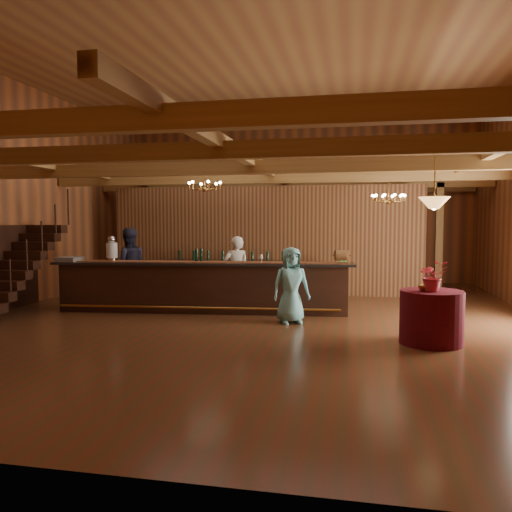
% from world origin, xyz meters
% --- Properties ---
extents(floor, '(14.00, 14.00, 0.00)m').
position_xyz_m(floor, '(0.00, 0.00, 0.00)').
color(floor, brown).
rests_on(floor, ground).
extents(ceiling, '(14.00, 14.00, 0.00)m').
position_xyz_m(ceiling, '(0.00, 0.00, 5.50)').
color(ceiling, '#A87C46').
rests_on(ceiling, wall_back).
extents(wall_back, '(12.00, 0.10, 5.50)m').
position_xyz_m(wall_back, '(0.00, 7.00, 2.75)').
color(wall_back, '#AC5B2E').
rests_on(wall_back, floor).
extents(wall_front, '(12.00, 0.10, 5.50)m').
position_xyz_m(wall_front, '(0.00, -7.00, 2.75)').
color(wall_front, '#AC5B2E').
rests_on(wall_front, floor).
extents(wall_left, '(0.10, 14.00, 5.50)m').
position_xyz_m(wall_left, '(-6.00, 0.00, 2.75)').
color(wall_left, '#AC5B2E').
rests_on(wall_left, floor).
extents(beam_grid, '(11.90, 13.90, 0.39)m').
position_xyz_m(beam_grid, '(0.00, 0.51, 3.24)').
color(beam_grid, '#9F703A').
rests_on(beam_grid, wall_left).
extents(support_posts, '(9.20, 10.20, 3.20)m').
position_xyz_m(support_posts, '(0.00, -0.50, 1.60)').
color(support_posts, '#9F703A').
rests_on(support_posts, floor).
extents(partition_wall, '(9.00, 0.18, 3.10)m').
position_xyz_m(partition_wall, '(-0.50, 3.50, 1.55)').
color(partition_wall, brown).
rests_on(partition_wall, floor).
extents(staircase, '(1.00, 2.80, 2.00)m').
position_xyz_m(staircase, '(-5.45, -0.74, 1.00)').
color(staircase, black).
rests_on(staircase, floor).
extents(backroom_boxes, '(4.10, 0.60, 1.10)m').
position_xyz_m(backroom_boxes, '(-0.29, 5.50, 0.53)').
color(backroom_boxes, black).
rests_on(backroom_boxes, floor).
extents(tasting_bar, '(6.97, 1.54, 1.17)m').
position_xyz_m(tasting_bar, '(-1.33, 0.32, 0.59)').
color(tasting_bar, black).
rests_on(tasting_bar, floor).
extents(beverage_dispenser, '(0.26, 0.26, 0.60)m').
position_xyz_m(beverage_dispenser, '(-3.51, 0.17, 1.44)').
color(beverage_dispenser, silver).
rests_on(beverage_dispenser, tasting_bar).
extents(glass_rack_tray, '(0.50, 0.50, 0.10)m').
position_xyz_m(glass_rack_tray, '(-4.48, -0.04, 1.20)').
color(glass_rack_tray, gray).
rests_on(glass_rack_tray, tasting_bar).
extents(raffle_drum, '(0.34, 0.24, 0.30)m').
position_xyz_m(raffle_drum, '(1.83, 0.58, 1.33)').
color(raffle_drum, '#8F5E3B').
rests_on(raffle_drum, tasting_bar).
extents(bar_bottle_0, '(0.07, 0.07, 0.30)m').
position_xyz_m(bar_bottle_0, '(-1.51, 0.44, 1.30)').
color(bar_bottle_0, black).
rests_on(bar_bottle_0, tasting_bar).
extents(bar_bottle_1, '(0.07, 0.07, 0.30)m').
position_xyz_m(bar_bottle_1, '(-1.40, 0.45, 1.30)').
color(bar_bottle_1, black).
rests_on(bar_bottle_1, tasting_bar).
extents(backbar_shelf, '(3.44, 0.56, 0.97)m').
position_xyz_m(backbar_shelf, '(-1.37, 3.11, 0.48)').
color(backbar_shelf, black).
rests_on(backbar_shelf, floor).
extents(round_table, '(1.06, 1.06, 0.91)m').
position_xyz_m(round_table, '(3.41, -1.84, 0.46)').
color(round_table, maroon).
rests_on(round_table, floor).
extents(chandelier_left, '(0.80, 0.80, 0.41)m').
position_xyz_m(chandelier_left, '(-1.39, 0.73, 2.94)').
color(chandelier_left, '#B47F36').
rests_on(chandelier_left, beam_grid).
extents(chandelier_right, '(0.80, 0.80, 0.69)m').
position_xyz_m(chandelier_right, '(2.91, 2.01, 2.67)').
color(chandelier_right, '#B47F36').
rests_on(chandelier_right, beam_grid).
extents(pendant_lamp, '(0.52, 0.52, 0.90)m').
position_xyz_m(pendant_lamp, '(3.41, -1.84, 2.40)').
color(pendant_lamp, '#B47F36').
rests_on(pendant_lamp, beam_grid).
extents(bartender, '(0.74, 0.63, 1.73)m').
position_xyz_m(bartender, '(-0.73, 1.18, 0.86)').
color(bartender, white).
rests_on(bartender, floor).
extents(staff_second, '(1.18, 1.11, 1.92)m').
position_xyz_m(staff_second, '(-3.54, 1.10, 0.96)').
color(staff_second, '#26273E').
rests_on(staff_second, floor).
extents(guest, '(0.90, 0.76, 1.57)m').
position_xyz_m(guest, '(0.84, -0.57, 0.78)').
color(guest, '#70BFC4').
rests_on(guest, floor).
extents(floor_plant, '(0.69, 0.60, 1.12)m').
position_xyz_m(floor_plant, '(1.68, 2.65, 0.56)').
color(floor_plant, '#35732C').
rests_on(floor_plant, floor).
extents(table_flowers, '(0.52, 0.47, 0.53)m').
position_xyz_m(table_flowers, '(3.40, -1.94, 1.18)').
color(table_flowers, '#CB3246').
rests_on(table_flowers, round_table).
extents(table_vase, '(0.17, 0.17, 0.32)m').
position_xyz_m(table_vase, '(3.27, -1.91, 1.08)').
color(table_vase, '#B47F36').
rests_on(table_vase, round_table).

